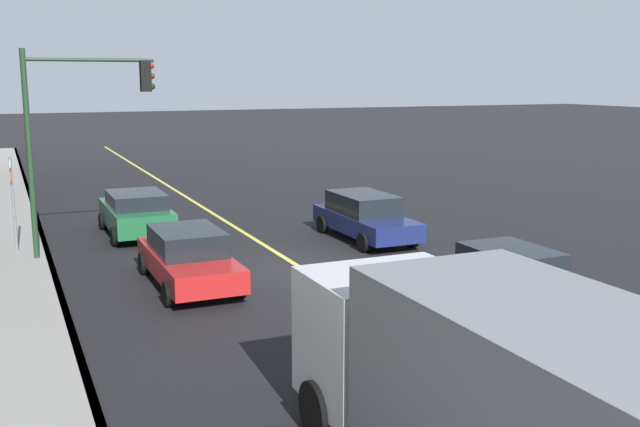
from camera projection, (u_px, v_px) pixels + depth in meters
ground at (300, 267)px, 20.51m from camera, size 200.00×200.00×0.00m
curb_edge at (59, 291)px, 17.97m from camera, size 80.00×0.16×0.15m
lane_stripe_center at (300, 267)px, 20.51m from camera, size 80.00×0.16×0.01m
car_black at (508, 275)px, 17.05m from camera, size 4.68×1.92×1.37m
car_green at (136, 212)px, 24.55m from camera, size 4.34×2.06×1.49m
car_red at (188, 257)px, 18.62m from camera, size 4.68×1.93×1.46m
car_navy at (365, 216)px, 23.94m from camera, size 4.69×1.91×1.51m
truck_gray at (494, 394)px, 8.62m from camera, size 6.67×2.54×2.89m
traffic_light_mast at (77, 118)px, 20.80m from camera, size 0.28×3.66×6.03m
street_sign_post at (13, 198)px, 21.49m from camera, size 0.60×0.08×2.98m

